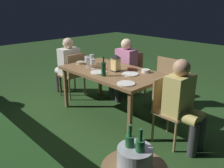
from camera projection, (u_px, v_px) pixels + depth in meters
name	position (u px, v px, depth m)	size (l,w,h in m)	color
ground_plane	(112.00, 114.00, 4.01)	(16.00, 16.00, 0.00)	#26471E
dining_table	(112.00, 74.00, 3.78)	(1.66, 0.94, 0.76)	olive
chair_head_near	(169.00, 107.00, 3.12)	(0.40, 0.42, 0.87)	#9E7A51
person_in_mustard	(183.00, 100.00, 2.93)	(0.48, 0.38, 1.15)	tan
chair_head_far	(74.00, 73.00, 4.59)	(0.40, 0.42, 0.87)	#9E7A51
person_in_cream	(68.00, 64.00, 4.68)	(0.48, 0.38, 1.15)	white
chair_side_left_b	(131.00, 72.00, 4.67)	(0.42, 0.40, 0.87)	#9E7A51
person_in_pink	(124.00, 66.00, 4.49)	(0.38, 0.47, 1.15)	#C675A3
chair_side_left_a	(162.00, 80.00, 4.16)	(0.42, 0.40, 0.87)	#9E7A51
lantern_centerpiece	(116.00, 62.00, 3.69)	(0.15, 0.15, 0.27)	black
green_bottle_on_table	(104.00, 69.00, 3.46)	(0.07, 0.07, 0.29)	#144723
wine_glass_a	(87.00, 59.00, 3.99)	(0.08, 0.08, 0.17)	silver
wine_glass_b	(93.00, 62.00, 3.80)	(0.08, 0.08, 0.17)	silver
wine_glass_c	(92.00, 57.00, 4.12)	(0.08, 0.08, 0.17)	silver
wine_glass_d	(87.00, 61.00, 3.89)	(0.08, 0.08, 0.17)	silver
plate_a	(126.00, 83.00, 3.14)	(0.24, 0.24, 0.01)	white
plate_b	(130.00, 74.00, 3.56)	(0.25, 0.25, 0.01)	white
plate_c	(99.00, 72.00, 3.65)	(0.25, 0.25, 0.01)	white
bowl_olives	(132.00, 68.00, 3.80)	(0.14, 0.14, 0.04)	#9E5138
bowl_bread	(146.00, 71.00, 3.65)	(0.13, 0.13, 0.05)	silver
bowl_salad	(80.00, 63.00, 4.15)	(0.13, 0.13, 0.04)	#BCAD8E
ice_bucket	(135.00, 156.00, 1.72)	(0.26, 0.26, 0.34)	#B2B7BF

